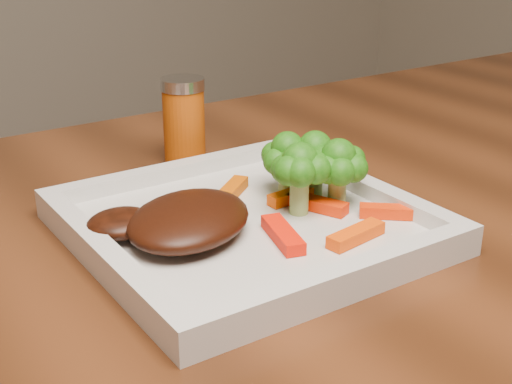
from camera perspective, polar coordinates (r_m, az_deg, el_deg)
plate at (r=0.60m, az=-0.79°, el=-2.94°), size 0.27×0.27×0.01m
steak at (r=0.57m, az=-5.40°, el=-2.22°), size 0.15×0.14×0.03m
broccoli_0 at (r=0.64m, az=2.52°, el=2.74°), size 0.06×0.06×0.07m
broccoli_1 at (r=0.64m, az=4.71°, el=2.42°), size 0.06×0.06×0.06m
broccoli_2 at (r=0.62m, az=6.56°, el=1.40°), size 0.07×0.07×0.06m
broccoli_3 at (r=0.60m, az=3.51°, el=1.01°), size 0.07×0.07×0.06m
carrot_0 at (r=0.57m, az=8.00°, el=-3.41°), size 0.06×0.02×0.01m
carrot_1 at (r=0.62m, az=10.59°, el=-1.54°), size 0.05×0.04×0.01m
carrot_2 at (r=0.56m, az=2.15°, el=-3.41°), size 0.03×0.06×0.01m
carrot_4 at (r=0.65m, az=-1.93°, el=0.15°), size 0.05×0.04×0.01m
carrot_5 at (r=0.62m, az=4.87°, el=-0.95°), size 0.04×0.06×0.01m
carrot_6 at (r=0.64m, az=2.95°, el=-0.30°), size 0.05×0.02×0.01m
spice_shaker at (r=0.76m, az=-5.79°, el=5.67°), size 0.05×0.05×0.09m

